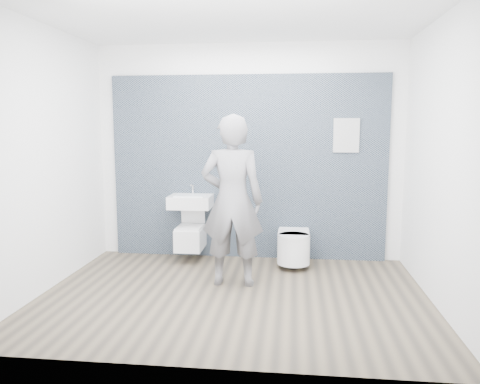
# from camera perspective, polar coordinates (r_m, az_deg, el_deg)

# --- Properties ---
(ground) EXTENTS (4.00, 4.00, 0.00)m
(ground) POSITION_cam_1_polar(r_m,az_deg,el_deg) (4.98, -0.81, -12.44)
(ground) COLOR brown
(ground) RESTS_ON ground
(room_shell) EXTENTS (4.00, 4.00, 4.00)m
(room_shell) POSITION_cam_1_polar(r_m,az_deg,el_deg) (4.67, -0.85, 7.99)
(room_shell) COLOR white
(room_shell) RESTS_ON ground
(tile_wall) EXTENTS (3.60, 0.06, 2.40)m
(tile_wall) POSITION_cam_1_polar(r_m,az_deg,el_deg) (6.37, 0.90, -7.84)
(tile_wall) COLOR black
(tile_wall) RESTS_ON ground
(washbasin) EXTENTS (0.54, 0.41, 0.41)m
(washbasin) POSITION_cam_1_polar(r_m,az_deg,el_deg) (6.09, -6.05, -1.13)
(washbasin) COLOR white
(washbasin) RESTS_ON ground
(toilet_square) EXTENTS (0.33, 0.48, 0.66)m
(toilet_square) POSITION_cam_1_polar(r_m,az_deg,el_deg) (6.15, -6.05, -5.37)
(toilet_square) COLOR white
(toilet_square) RESTS_ON ground
(toilet_rounded) EXTENTS (0.40, 0.68, 0.36)m
(toilet_rounded) POSITION_cam_1_polar(r_m,az_deg,el_deg) (5.92, 6.55, -6.62)
(toilet_rounded) COLOR white
(toilet_rounded) RESTS_ON ground
(info_placard) EXTENTS (0.32, 0.03, 0.43)m
(info_placard) POSITION_cam_1_polar(r_m,az_deg,el_deg) (6.33, 12.37, -8.13)
(info_placard) COLOR white
(info_placard) RESTS_ON ground
(visitor) EXTENTS (0.69, 0.46, 1.87)m
(visitor) POSITION_cam_1_polar(r_m,az_deg,el_deg) (5.08, -0.96, -1.11)
(visitor) COLOR slate
(visitor) RESTS_ON ground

